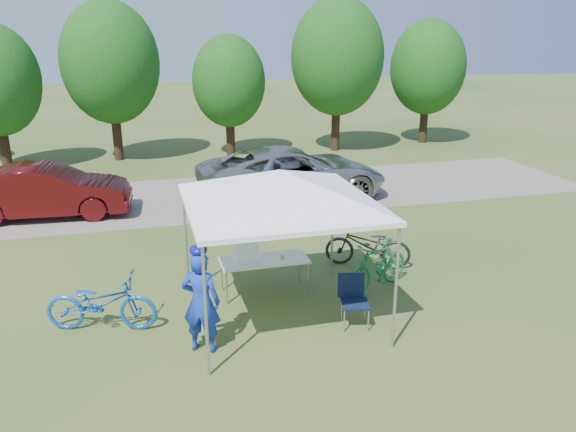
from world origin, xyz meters
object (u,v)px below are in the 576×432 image
at_px(folding_table, 264,261).
at_px(folding_chair, 353,295).
at_px(cooler, 246,253).
at_px(bike_blue, 101,303).
at_px(bike_dark, 368,245).
at_px(minivan, 292,174).
at_px(cyclist, 201,302).
at_px(sedan, 47,191).
at_px(bike_green, 378,265).

distance_m(folding_table, folding_chair, 2.02).
xyz_separation_m(cooler, bike_blue, (-2.67, -0.67, -0.37)).
bearing_deg(bike_dark, cooler, -50.62).
bearing_deg(bike_blue, cooler, -60.66).
xyz_separation_m(bike_dark, minivan, (-0.20, 5.39, 0.33)).
relative_size(folding_chair, cooler, 1.97).
relative_size(cyclist, minivan, 0.30).
distance_m(bike_blue, sedan, 7.04).
distance_m(cooler, minivan, 6.59).
distance_m(folding_table, bike_green, 2.25).
distance_m(bike_blue, bike_dark, 5.64).
height_order(folding_chair, sedan, sedan).
relative_size(folding_chair, cyclist, 0.54).
bearing_deg(folding_table, bike_green, -11.24).
relative_size(cyclist, bike_green, 1.02).
bearing_deg(bike_blue, minivan, -23.00).
bearing_deg(bike_dark, bike_blue, -50.20).
bearing_deg(cooler, cyclist, -121.01).
bearing_deg(cooler, bike_green, -9.71).
xyz_separation_m(bike_dark, sedan, (-7.15, 5.49, 0.26)).
bearing_deg(bike_green, sedan, -158.42).
bearing_deg(cyclist, sedan, -43.44).
distance_m(bike_green, bike_dark, 1.13).
xyz_separation_m(bike_blue, sedan, (-1.67, 6.83, 0.25)).
xyz_separation_m(folding_table, cooler, (-0.36, 0.00, 0.21)).
relative_size(folding_table, cooler, 3.68).
bearing_deg(sedan, bike_green, -129.81).
bearing_deg(sedan, cooler, -140.93).
xyz_separation_m(cyclist, bike_green, (3.64, 1.35, -0.35)).
xyz_separation_m(bike_green, bike_dark, (0.25, 1.10, -0.02)).
bearing_deg(folding_table, cooler, 180.00).
bearing_deg(folding_table, sedan, 127.31).
height_order(bike_dark, minivan, minivan).
bearing_deg(folding_chair, minivan, 96.51).
distance_m(bike_dark, sedan, 9.02).
xyz_separation_m(folding_chair, bike_blue, (-4.24, 0.94, -0.04)).
bearing_deg(folding_table, cyclist, -128.66).
bearing_deg(bike_blue, folding_chair, -87.32).
bearing_deg(folding_chair, cyclist, -161.88).
height_order(cyclist, bike_dark, cyclist).
bearing_deg(cyclist, folding_table, -104.40).
xyz_separation_m(bike_green, sedan, (-6.90, 6.60, 0.24)).
distance_m(folding_chair, cyclist, 2.68).
xyz_separation_m(cooler, minivan, (2.62, 6.05, -0.05)).
xyz_separation_m(cooler, bike_dark, (2.81, 0.67, -0.38)).
bearing_deg(folding_table, folding_chair, -52.90).
bearing_deg(folding_chair, bike_blue, -178.21).
bearing_deg(folding_chair, folding_table, 141.36).
relative_size(bike_green, sedan, 0.38).
bearing_deg(minivan, cooler, 152.70).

